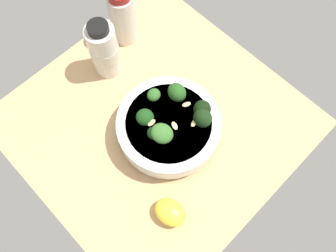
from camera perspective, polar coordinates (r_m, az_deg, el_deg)
ground_plane at (r=77.80cm, az=-1.95°, el=0.30°), size 56.54×56.54×3.86cm
bowl_of_broccoli at (r=71.37cm, az=0.15°, el=0.10°), size 21.32×21.32×9.41cm
lemon_wedge at (r=68.59cm, az=0.33°, el=-13.99°), size 5.88×7.06×3.64cm
bottle_tall at (r=77.96cm, az=-10.45°, el=12.23°), size 6.43×6.43×14.88cm
bottle_short at (r=82.68cm, az=-7.43°, el=17.49°), size 6.14×6.14×14.72cm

